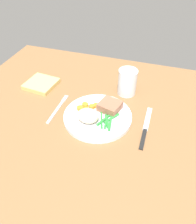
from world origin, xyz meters
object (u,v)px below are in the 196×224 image
fork (58,109)px  napkin (41,84)px  dinner_plate (98,116)px  knife (146,128)px  water_glass (127,84)px  meat_portion (110,106)px

fork → napkin: napkin is taller
dinner_plate → fork: 15.69cm
knife → water_glass: (-10.55, 17.86, 4.20)cm
napkin → dinner_plate: bearing=-21.8°
water_glass → knife: bearing=-59.4°
knife → napkin: 47.32cm
dinner_plate → napkin: napkin is taller
napkin → knife: bearing=-14.5°
meat_portion → knife: bearing=-16.5°
meat_portion → knife: 14.61cm
fork → napkin: bearing=138.7°
fork → knife: 32.64cm
dinner_plate → meat_portion: 5.48cm
meat_portion → fork: bearing=-168.0°
meat_portion → fork: meat_portion is taller
fork → napkin: 17.70cm
knife → napkin: (-45.81, 11.83, 0.69)cm
meat_portion → water_glass: water_glass is taller
fork → napkin: (-13.17, 11.80, 0.69)cm
meat_portion → fork: (-18.91, -4.03, -2.90)cm
napkin → fork: bearing=-41.9°
knife → water_glass: 21.16cm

